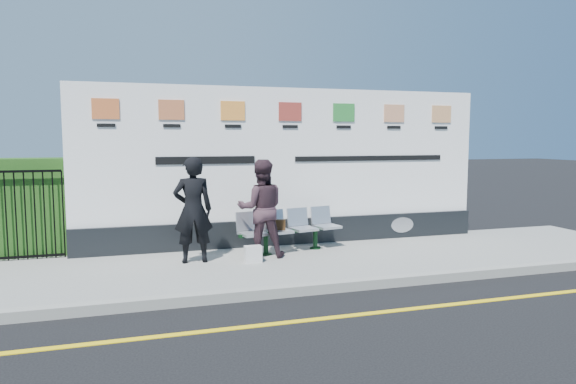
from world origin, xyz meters
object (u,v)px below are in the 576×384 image
Objects in this scene: woman_left at (193,210)px; bench at (291,240)px; woman_right at (261,208)px; billboard at (289,177)px.

bench is at bearing -169.17° from woman_left.
woman_right is (-0.62, -0.24, 0.64)m from bench.
billboard is 4.09× the size of bench.
billboard is 1.32m from bench.
billboard is at bearing -121.23° from woman_right.
woman_right reaches higher than bench.
woman_right is (1.17, 0.06, -0.03)m from woman_left.
billboard is 4.56× the size of woman_left.
woman_left is at bearing 177.68° from bench.
billboard is 2.25m from woman_left.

